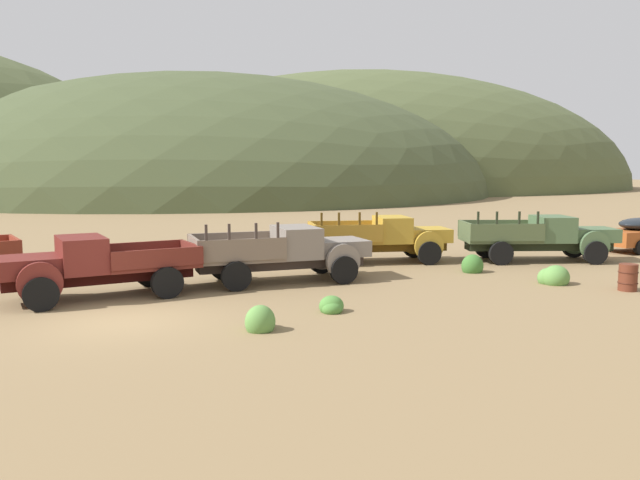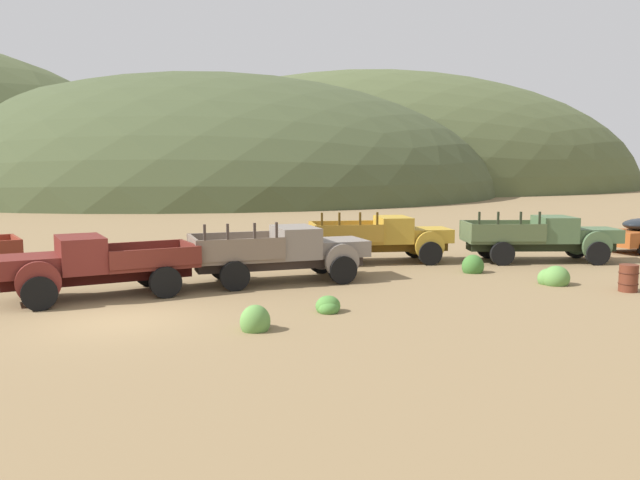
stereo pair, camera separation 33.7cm
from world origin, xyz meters
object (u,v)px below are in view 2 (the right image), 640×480
truck_mustard (391,238)px  truck_weathered_green (551,238)px  truck_oxblood (84,266)px  truck_primer_gray (292,252)px  oil_drum_by_truck (628,278)px

truck_mustard → truck_weathered_green: 6.72m
truck_mustard → truck_weathered_green: size_ratio=0.92×
truck_oxblood → truck_primer_gray: truck_primer_gray is taller
truck_primer_gray → truck_mustard: size_ratio=1.01×
truck_oxblood → truck_mustard: 12.37m
truck_weathered_green → oil_drum_by_truck: truck_weathered_green is taller
truck_mustard → truck_oxblood: bearing=-152.1°
truck_weathered_green → truck_mustard: bearing=-179.9°
truck_oxblood → truck_weathered_green: 18.30m
truck_oxblood → oil_drum_by_truck: 16.95m
truck_weathered_green → oil_drum_by_truck: size_ratio=7.58×
truck_mustard → oil_drum_by_truck: size_ratio=6.98×
truck_oxblood → truck_mustard: truck_mustard is taller
oil_drum_by_truck → truck_mustard: bearing=117.0°
truck_oxblood → truck_mustard: (11.95, 3.18, 0.01)m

